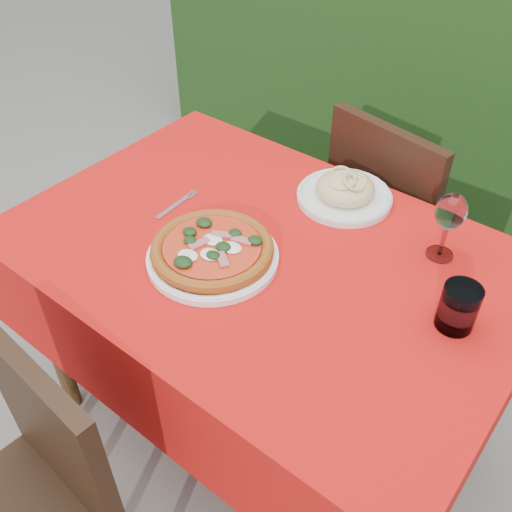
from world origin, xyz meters
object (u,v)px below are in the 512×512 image
Objects in this scene: chair_near at (30,498)px; water_glass at (458,309)px; chair_far at (392,220)px; wine_glass at (451,214)px; pasta_plate at (345,192)px; fork at (173,207)px; pizza_plate at (212,251)px.

water_glass reaches higher than chair_near.
chair_far is at bearing 87.69° from chair_near.
pasta_plate is at bearing 170.00° from wine_glass.
wine_glass is at bearing 19.72° from fork.
fork is (-0.22, 0.68, 0.27)m from chair_near.
pizza_plate is at bearing 89.35° from chair_far.
water_glass is (0.54, 0.16, 0.02)m from pizza_plate.
water_glass is (0.55, 0.75, 0.31)m from chair_near.
wine_glass reaches higher than pasta_plate.
chair_far is 0.59m from wine_glass.
chair_near reaches higher than pasta_plate.
pasta_plate is at bearing 149.99° from water_glass.
wine_glass is (-0.12, 0.19, 0.08)m from water_glass.
pasta_plate is 0.47m from fork.
water_glass reaches higher than pizza_plate.
pizza_plate is (-0.14, -0.72, 0.27)m from chair_far.
wine_glass is at bearing -10.00° from pasta_plate.
pizza_plate is 2.99× the size of water_glass.
chair_far reaches higher than chair_near.
pizza_plate is at bearing -139.64° from wine_glass.
wine_glass is at bearing 69.77° from chair_near.
chair_near is 0.98m from water_glass.
chair_near is 3.25× the size of pasta_plate.
fork is at bearing -157.48° from wine_glass.
chair_far is at bearing 79.18° from pizza_plate.
chair_far is 0.76m from fork.
wine_glass is at bearing 122.12° from water_glass.
pizza_plate is at bearing -163.07° from water_glass.
pizza_plate is 0.56m from water_glass.
fork is (-0.22, 0.09, -0.02)m from pizza_plate.
pasta_plate is at bearing 74.43° from pizza_plate.
wine_glass reaches higher than water_glass.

